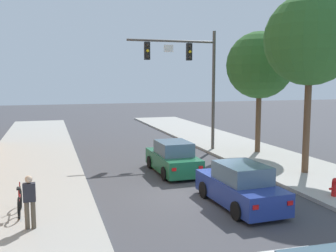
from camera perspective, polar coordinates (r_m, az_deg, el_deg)
ground_plane at (r=15.65m, az=4.24°, el=-10.33°), size 120.00×120.00×0.00m
sidewalk_left at (r=14.66m, az=-20.68°, el=-11.67°), size 5.00×60.00×0.15m
sidewalk_right at (r=18.92m, az=23.06°, el=-7.59°), size 5.00×60.00×0.15m
traffic_signal_mast at (r=24.29m, az=3.38°, el=8.47°), size 5.69×0.38×7.50m
car_lead_green at (r=19.20m, az=0.72°, el=-4.84°), size 1.86×4.25×1.60m
car_following_blue at (r=14.53m, az=10.60°, el=-8.83°), size 1.95×4.29×1.60m
pedestrian_sidewalk_left_walker at (r=12.46m, az=-19.80°, el=-10.17°), size 0.36×0.22×1.64m
bicycle_leaning at (r=14.06m, az=-21.08°, el=-10.49°), size 0.12×1.77×0.98m
fire_hydrant at (r=16.36m, az=23.45°, el=-8.29°), size 0.48×0.24×0.72m
street_tree_nearest at (r=19.57m, az=20.33°, el=11.86°), size 4.30×4.30×8.49m
street_tree_second at (r=24.27m, az=13.42°, el=8.72°), size 4.06×4.06×7.37m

